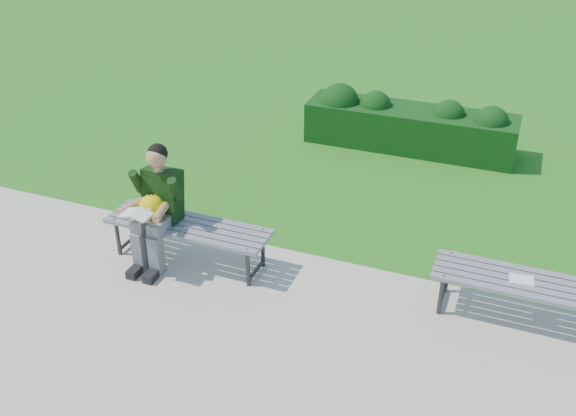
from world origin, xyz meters
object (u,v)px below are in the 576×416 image
(bench_left, at_px, (188,229))
(bench_right, at_px, (532,287))
(paper_sheet, at_px, (522,280))
(seated_boy, at_px, (156,203))
(hedge, at_px, (406,124))

(bench_left, distance_m, bench_right, 3.47)
(paper_sheet, bearing_deg, bench_left, -175.50)
(bench_right, bearing_deg, paper_sheet, 180.00)
(seated_boy, relative_size, paper_sheet, 5.62)
(hedge, distance_m, bench_right, 4.10)
(bench_left, bearing_deg, hedge, 68.85)
(bench_left, xyz_separation_m, bench_right, (3.46, 0.26, 0.00))
(seated_boy, bearing_deg, bench_right, 5.48)
(bench_right, height_order, seated_boy, seated_boy)
(bench_left, height_order, bench_right, same)
(bench_left, relative_size, bench_right, 1.00)
(hedge, relative_size, paper_sheet, 13.09)
(hedge, height_order, paper_sheet, hedge)
(bench_right, distance_m, seated_boy, 3.79)
(bench_right, relative_size, seated_boy, 1.37)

